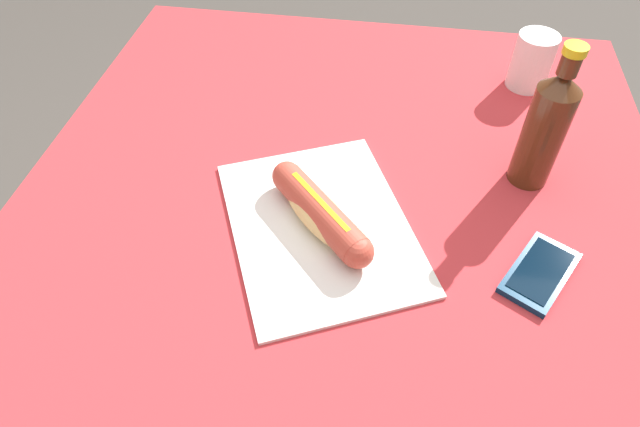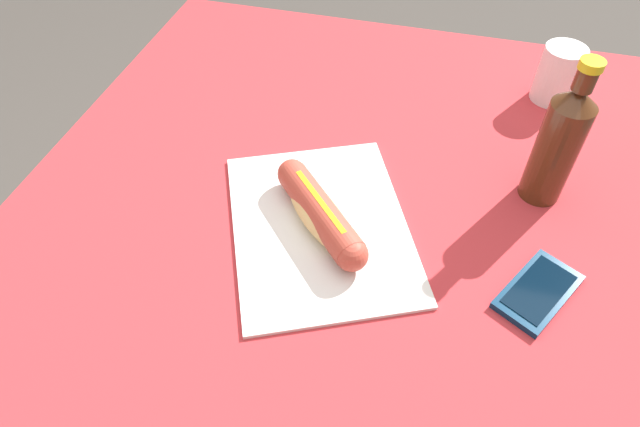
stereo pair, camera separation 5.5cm
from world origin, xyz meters
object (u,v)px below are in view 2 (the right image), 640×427
object	(u,v)px
drinking_cup	(558,74)
cell_phone	(538,291)
soda_bottle	(559,143)
hot_dog	(320,213)

from	to	relation	value
drinking_cup	cell_phone	bearing A→B (deg)	177.02
cell_phone	soda_bottle	world-z (taller)	soda_bottle
cell_phone	drinking_cup	bearing A→B (deg)	-2.98
hot_dog	drinking_cup	distance (m)	0.54
cell_phone	drinking_cup	xyz separation A→B (m)	(0.46, -0.02, 0.05)
hot_dog	cell_phone	distance (m)	0.31
soda_bottle	drinking_cup	size ratio (longest dim) A/B	2.26
cell_phone	soda_bottle	bearing A→B (deg)	-0.55
cell_phone	soda_bottle	xyz separation A→B (m)	(0.20, -0.00, 0.10)
cell_phone	drinking_cup	distance (m)	0.46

